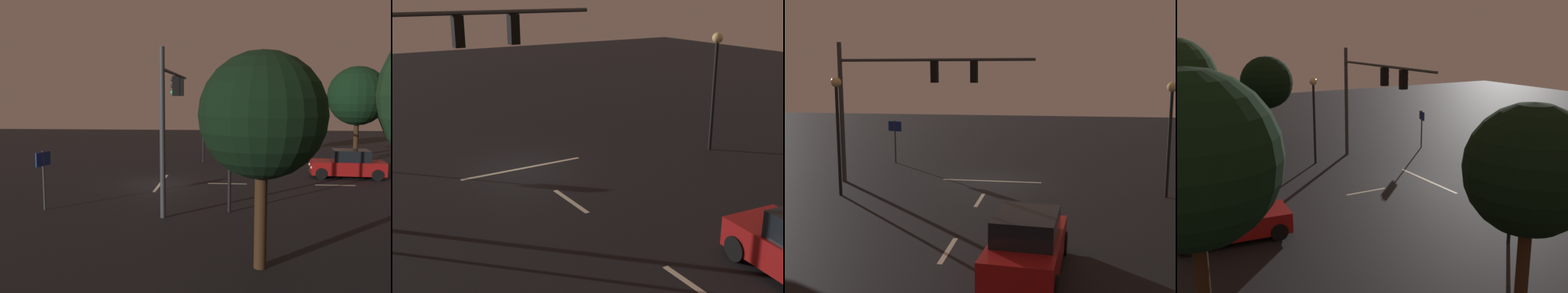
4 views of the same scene
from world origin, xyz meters
The scene contains 6 objects.
ground_plane centered at (0.00, 0.00, 0.00)m, with size 80.00×80.00×0.00m, color black.
traffic_signal_assembly centered at (4.23, 1.41, 4.74)m, with size 9.60×0.47×6.88m.
lane_dash_far centered at (0.00, 4.00, 0.00)m, with size 2.20×0.16×0.01m, color beige.
lane_dash_mid centered at (0.00, 10.00, 0.00)m, with size 2.20×0.16×0.01m, color beige.
stop_bar centered at (0.00, 0.22, 0.00)m, with size 5.00×0.16×0.01m, color beige.
street_lamp_left_kerb centered at (-7.99, 2.18, 3.51)m, with size 0.44×0.44×5.02m.
Camera 2 is at (7.69, 17.82, 6.81)m, focal length 47.46 mm.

